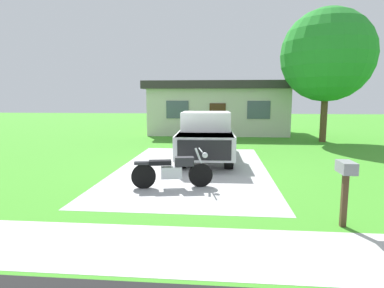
# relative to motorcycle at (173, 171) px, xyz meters

# --- Properties ---
(ground_plane) EXTENTS (80.00, 80.00, 0.00)m
(ground_plane) POSITION_rel_motorcycle_xyz_m (0.31, 2.40, -0.47)
(ground_plane) COLOR #42972A
(driveway_pad) EXTENTS (5.07, 8.88, 0.01)m
(driveway_pad) POSITION_rel_motorcycle_xyz_m (0.31, 2.40, -0.47)
(driveway_pad) COLOR #B4B4B4
(driveway_pad) RESTS_ON ground
(sidewalk_strip) EXTENTS (36.00, 1.80, 0.01)m
(sidewalk_strip) POSITION_rel_motorcycle_xyz_m (0.31, -3.60, -0.47)
(sidewalk_strip) COLOR beige
(sidewalk_strip) RESTS_ON ground
(motorcycle) EXTENTS (2.19, 0.79, 1.09)m
(motorcycle) POSITION_rel_motorcycle_xyz_m (0.00, 0.00, 0.00)
(motorcycle) COLOR black
(motorcycle) RESTS_ON ground
(pickup_truck) EXTENTS (2.15, 5.68, 1.90)m
(pickup_truck) POSITION_rel_motorcycle_xyz_m (0.69, 4.36, 0.48)
(pickup_truck) COLOR black
(pickup_truck) RESTS_ON ground
(mailbox) EXTENTS (0.26, 0.48, 1.26)m
(mailbox) POSITION_rel_motorcycle_xyz_m (3.62, -2.40, 0.51)
(mailbox) COLOR #4C3823
(mailbox) RESTS_ON ground
(shade_tree) EXTENTS (4.96, 4.96, 7.18)m
(shade_tree) POSITION_rel_motorcycle_xyz_m (6.94, 10.01, 4.22)
(shade_tree) COLOR brown
(shade_tree) RESTS_ON ground
(neighbor_house) EXTENTS (9.60, 5.60, 3.50)m
(neighbor_house) POSITION_rel_motorcycle_xyz_m (1.05, 14.27, 1.32)
(neighbor_house) COLOR beige
(neighbor_house) RESTS_ON ground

